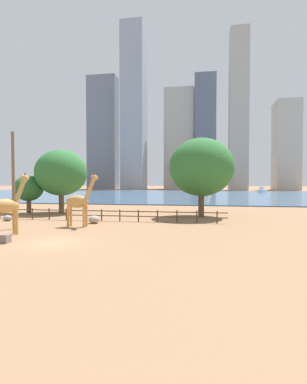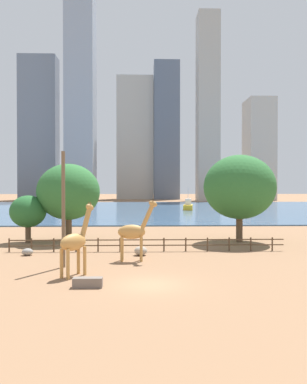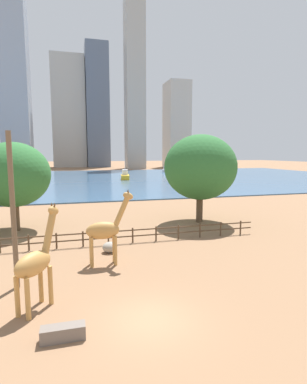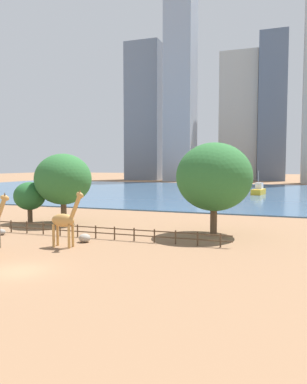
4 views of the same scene
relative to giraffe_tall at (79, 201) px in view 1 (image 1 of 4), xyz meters
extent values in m
plane|color=#8C6647|center=(1.19, 72.47, -2.43)|extent=(400.00, 400.00, 0.00)
cube|color=#3D6084|center=(1.19, 69.47, -2.33)|extent=(180.00, 86.00, 0.20)
cylinder|color=#C18C47|center=(0.60, 0.32, -1.40)|extent=(0.24, 0.24, 2.06)
cylinder|color=#C18C47|center=(0.61, -0.32, -1.40)|extent=(0.24, 0.24, 2.06)
cylinder|color=#C18C47|center=(-0.99, 0.32, -1.40)|extent=(0.24, 0.24, 2.06)
cylinder|color=#C18C47|center=(-0.99, -0.32, -1.40)|extent=(0.24, 0.24, 2.06)
ellipsoid|color=#C18C47|center=(-0.19, 0.00, -0.02)|extent=(2.28, 0.91, 1.19)
cylinder|color=#C18C47|center=(1.12, 0.00, 1.26)|extent=(1.26, 0.37, 2.23)
ellipsoid|color=#C18C47|center=(1.58, 0.00, 2.30)|extent=(0.87, 0.37, 0.73)
cone|color=brown|center=(1.58, 0.09, 2.65)|extent=(0.11, 0.11, 0.22)
cone|color=brown|center=(1.58, -0.09, 2.65)|extent=(0.11, 0.11, 0.22)
cylinder|color=#C18C47|center=(-3.82, -4.43, -1.43)|extent=(0.33, 0.33, 2.01)
cylinder|color=#C18C47|center=(-3.31, -4.80, -1.43)|extent=(0.33, 0.33, 2.01)
ellipsoid|color=#C18C47|center=(-4.02, -5.24, -0.07)|extent=(2.03, 2.32, 1.16)
cylinder|color=#C18C47|center=(-3.31, -4.26, 1.20)|extent=(0.94, 1.11, 2.21)
ellipsoid|color=#C18C47|center=(-3.08, -3.95, 2.24)|extent=(0.78, 0.89, 0.69)
cone|color=brown|center=(-3.15, -3.90, 2.58)|extent=(0.15, 0.15, 0.21)
cone|color=brown|center=(-3.01, -4.00, 2.58)|extent=(0.15, 0.15, 0.21)
cylinder|color=brown|center=(-5.32, -2.27, 2.00)|extent=(0.28, 0.28, 8.86)
ellipsoid|color=gray|center=(0.55, 2.47, -2.03)|extent=(1.14, 1.08, 0.81)
ellipsoid|color=gray|center=(-9.59, 2.76, -2.12)|extent=(0.99, 0.84, 0.63)
cylinder|color=#4C3826|center=(-11.81, 4.47, -1.78)|extent=(0.14, 0.14, 1.30)
cylinder|color=#4C3826|center=(-9.73, 4.47, -1.78)|extent=(0.14, 0.14, 1.30)
cylinder|color=#4C3826|center=(-7.65, 4.47, -1.78)|extent=(0.14, 0.14, 1.30)
cylinder|color=#4C3826|center=(-5.57, 4.47, -1.78)|extent=(0.14, 0.14, 1.30)
cylinder|color=#4C3826|center=(-3.49, 4.47, -1.78)|extent=(0.14, 0.14, 1.30)
cylinder|color=#4C3826|center=(-1.41, 4.47, -1.78)|extent=(0.14, 0.14, 1.30)
cylinder|color=#4C3826|center=(0.67, 4.47, -1.78)|extent=(0.14, 0.14, 1.30)
cylinder|color=#4C3826|center=(2.75, 4.47, -1.78)|extent=(0.14, 0.14, 1.30)
cylinder|color=#4C3826|center=(4.83, 4.47, -1.78)|extent=(0.14, 0.14, 1.30)
cylinder|color=#4C3826|center=(6.91, 4.47, -1.78)|extent=(0.14, 0.14, 1.30)
cylinder|color=#4C3826|center=(8.99, 4.47, -1.78)|extent=(0.14, 0.14, 1.30)
cylinder|color=#4C3826|center=(11.07, 4.47, -1.78)|extent=(0.14, 0.14, 1.30)
cylinder|color=#4C3826|center=(13.15, 4.47, -1.78)|extent=(0.14, 0.14, 1.30)
cube|color=#4C3826|center=(1.19, 4.47, -1.33)|extent=(26.10, 0.08, 0.10)
cube|color=#4C3826|center=(1.19, 4.47, -1.85)|extent=(26.10, 0.08, 0.10)
cylinder|color=brown|center=(-11.86, 10.46, -1.50)|extent=(0.60, 0.60, 1.87)
ellipsoid|color=#26602D|center=(-11.86, 10.46, 1.00)|extent=(3.91, 3.91, 3.52)
cylinder|color=brown|center=(11.47, 10.24, -0.96)|extent=(0.72, 0.72, 2.95)
ellipsoid|color=#2D6B33|center=(11.47, 10.24, 3.68)|extent=(7.92, 7.92, 7.13)
cylinder|color=brown|center=(-7.65, 11.59, -1.06)|extent=(0.71, 0.71, 2.75)
ellipsoid|color=#2D6B33|center=(-7.65, 11.59, 3.14)|extent=(7.04, 7.04, 6.33)
cube|color=silver|center=(34.23, 94.70, -1.73)|extent=(4.29, 5.20, 1.01)
cube|color=silver|center=(33.88, 94.18, -0.62)|extent=(2.01, 2.18, 1.21)
cube|color=gold|center=(12.39, 64.42, -1.60)|extent=(3.18, 6.60, 1.27)
cube|color=silver|center=(12.50, 65.20, -0.21)|extent=(1.84, 2.48, 1.52)
cylinder|color=silver|center=(12.34, 64.11, 1.25)|extent=(0.14, 0.14, 4.43)
cube|color=#ADA89E|center=(28.52, 127.91, 37.32)|extent=(9.15, 9.34, 79.50)
cube|color=#B7B2A8|center=(53.10, 136.04, 20.14)|extent=(11.54, 15.00, 45.14)
cube|color=slate|center=(-46.06, 139.68, 29.83)|extent=(16.63, 9.31, 64.52)
cube|color=#B7B2A8|center=(-2.95, 152.14, 27.24)|extent=(17.48, 9.05, 59.34)
cube|color=slate|center=(12.26, 150.98, 30.44)|extent=(12.16, 13.18, 65.74)
cube|color=#939EAD|center=(-26.39, 134.23, 42.36)|extent=(12.25, 13.97, 89.58)
camera|label=1|loc=(11.81, -26.98, 1.90)|focal=28.00mm
camera|label=2|loc=(0.72, -30.91, 3.75)|focal=35.00mm
camera|label=3|loc=(-2.04, -20.08, 5.22)|focal=28.00mm
camera|label=4|loc=(18.50, -28.52, 4.97)|focal=35.00mm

